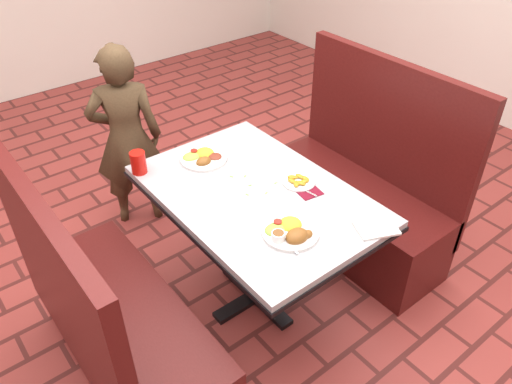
# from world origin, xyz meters

# --- Properties ---
(dining_table) EXTENTS (0.81, 1.21, 0.75)m
(dining_table) POSITION_xyz_m (0.00, 0.00, 0.65)
(dining_table) COLOR #A8AAAD
(dining_table) RESTS_ON ground
(booth_bench_left) EXTENTS (0.47, 1.20, 1.17)m
(booth_bench_left) POSITION_xyz_m (-0.80, 0.00, 0.33)
(booth_bench_left) COLOR #4D1311
(booth_bench_left) RESTS_ON ground
(booth_bench_right) EXTENTS (0.47, 1.20, 1.17)m
(booth_bench_right) POSITION_xyz_m (0.80, 0.00, 0.33)
(booth_bench_right) COLOR #4D1311
(booth_bench_right) RESTS_ON ground
(diner_person) EXTENTS (0.53, 0.45, 1.22)m
(diner_person) POSITION_xyz_m (-0.17, 1.09, 0.61)
(diner_person) COLOR brown
(diner_person) RESTS_ON ground
(near_dinner_plate) EXTENTS (0.25, 0.25, 0.08)m
(near_dinner_plate) POSITION_xyz_m (-0.08, -0.33, 0.78)
(near_dinner_plate) COLOR white
(near_dinner_plate) RESTS_ON dining_table
(far_dinner_plate) EXTENTS (0.25, 0.25, 0.06)m
(far_dinner_plate) POSITION_xyz_m (-0.04, 0.41, 0.77)
(far_dinner_plate) COLOR white
(far_dinner_plate) RESTS_ON dining_table
(plantain_plate) EXTENTS (0.16, 0.16, 0.03)m
(plantain_plate) POSITION_xyz_m (0.21, -0.07, 0.76)
(plantain_plate) COLOR white
(plantain_plate) RESTS_ON dining_table
(maroon_napkin) EXTENTS (0.13, 0.13, 0.00)m
(maroon_napkin) POSITION_xyz_m (0.20, -0.16, 0.75)
(maroon_napkin) COLOR maroon
(maroon_napkin) RESTS_ON dining_table
(spoon_utensil) EXTENTS (0.04, 0.14, 0.00)m
(spoon_utensil) POSITION_xyz_m (0.19, -0.14, 0.76)
(spoon_utensil) COLOR #BABABE
(spoon_utensil) RESTS_ON dining_table
(red_tumbler) EXTENTS (0.08, 0.08, 0.12)m
(red_tumbler) POSITION_xyz_m (-0.36, 0.51, 0.81)
(red_tumbler) COLOR red
(red_tumbler) RESTS_ON dining_table
(paper_napkin) EXTENTS (0.22, 0.20, 0.01)m
(paper_napkin) POSITION_xyz_m (0.25, -0.54, 0.76)
(paper_napkin) COLOR white
(paper_napkin) RESTS_ON dining_table
(knife_utensil) EXTENTS (0.03, 0.16, 0.00)m
(knife_utensil) POSITION_xyz_m (-0.04, -0.31, 0.76)
(knife_utensil) COLOR silver
(knife_utensil) RESTS_ON dining_table
(fork_utensil) EXTENTS (0.01, 0.15, 0.00)m
(fork_utensil) POSITION_xyz_m (-0.14, -0.38, 0.76)
(fork_utensil) COLOR #BCBDC1
(fork_utensil) RESTS_ON dining_table
(lettuce_shreds) EXTENTS (0.28, 0.32, 0.00)m
(lettuce_shreds) POSITION_xyz_m (0.04, 0.06, 0.75)
(lettuce_shreds) COLOR #77B147
(lettuce_shreds) RESTS_ON dining_table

